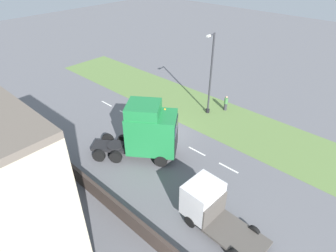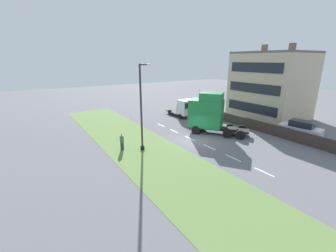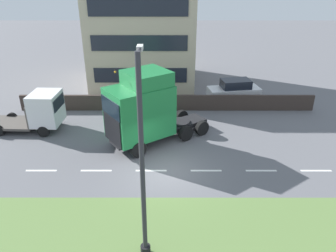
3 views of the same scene
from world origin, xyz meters
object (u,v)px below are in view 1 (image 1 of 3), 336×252
object	(u,v)px
lamp_post	(210,80)
pedestrian	(226,103)
flatbed_truck	(208,204)
parked_car	(20,151)
lorry_cab	(149,131)

from	to	relation	value
lamp_post	pedestrian	distance (m)	3.63
flatbed_truck	pedestrian	size ratio (longest dim) A/B	3.30
lamp_post	pedestrian	bearing A→B (deg)	148.08
lamp_post	pedestrian	size ratio (longest dim) A/B	5.00
parked_car	lamp_post	world-z (taller)	lamp_post
lamp_post	pedestrian	xyz separation A→B (m)	(-1.76, 1.10, -2.98)
parked_car	lamp_post	distance (m)	18.27
flatbed_truck	lamp_post	size ratio (longest dim) A/B	0.66
parked_car	pedestrian	world-z (taller)	parked_car
flatbed_truck	lorry_cab	bearing A→B (deg)	76.12
parked_car	pedestrian	size ratio (longest dim) A/B	2.76
flatbed_truck	pedestrian	bearing A→B (deg)	30.28
lorry_cab	lamp_post	size ratio (longest dim) A/B	0.84
lorry_cab	lamp_post	xyz separation A→B (m)	(-9.25, -0.66, 1.31)
lorry_cab	parked_car	bearing A→B (deg)	-79.22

